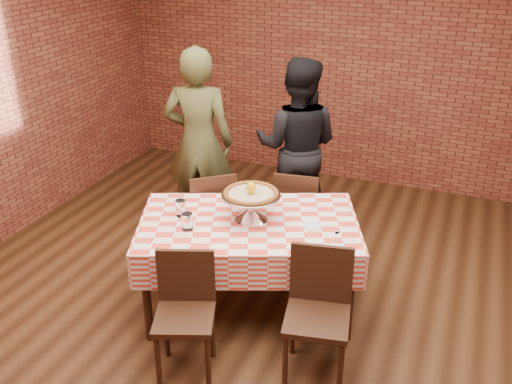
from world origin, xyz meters
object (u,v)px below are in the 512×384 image
at_px(pizza, 251,194).
at_px(water_glass_right, 181,208).
at_px(diner_olive, 199,142).
at_px(chair_far_right, 299,213).
at_px(chair_near_left, 185,321).
at_px(chair_far_left, 210,215).
at_px(table, 249,265).
at_px(pizza_stand, 251,207).
at_px(condiment_caddy, 251,196).
at_px(chair_near_right, 317,320).
at_px(diner_black, 297,146).
at_px(water_glass_left, 187,222).

distance_m(pizza, water_glass_right, 0.55).
bearing_deg(diner_olive, chair_far_right, 157.85).
bearing_deg(pizza, chair_far_right, 82.48).
relative_size(chair_near_left, chair_far_left, 0.98).
xyz_separation_m(table, pizza_stand, (0.00, 0.04, 0.48)).
bearing_deg(chair_near_left, chair_far_right, 62.16).
relative_size(pizza, chair_near_left, 0.48).
xyz_separation_m(pizza, water_glass_right, (-0.51, -0.14, -0.14)).
relative_size(condiment_caddy, chair_near_left, 0.15).
xyz_separation_m(water_glass_right, chair_far_right, (0.62, 0.98, -0.39)).
relative_size(water_glass_right, chair_far_left, 0.14).
height_order(chair_near_right, diner_black, diner_black).
bearing_deg(table, chair_far_left, 137.60).
distance_m(table, chair_near_right, 0.88).
bearing_deg(pizza, diner_olive, 133.23).
relative_size(water_glass_left, condiment_caddy, 1.00).
xyz_separation_m(pizza, water_glass_left, (-0.37, -0.31, -0.14)).
distance_m(pizza_stand, chair_near_left, 0.99).
distance_m(chair_near_left, diner_olive, 2.09).
relative_size(water_glass_right, chair_near_right, 0.14).
bearing_deg(diner_black, chair_far_left, 51.87).
xyz_separation_m(condiment_caddy, diner_black, (0.01, 1.11, 0.02)).
distance_m(condiment_caddy, chair_far_right, 0.74).
bearing_deg(table, chair_near_right, -37.66).
xyz_separation_m(table, chair_far_right, (0.11, 0.88, 0.05)).
bearing_deg(diner_olive, chair_near_left, 99.53).
distance_m(table, chair_far_right, 0.89).
xyz_separation_m(water_glass_left, chair_near_left, (0.26, -0.57, -0.39)).
distance_m(chair_far_right, diner_black, 0.69).
relative_size(chair_near_right, chair_far_left, 1.02).
height_order(chair_far_left, diner_olive, diner_olive).
height_order(chair_near_left, chair_far_right, same).
distance_m(chair_far_left, chair_far_right, 0.78).
height_order(water_glass_right, diner_olive, diner_olive).
distance_m(water_glass_left, chair_far_right, 1.31).
bearing_deg(pizza, chair_near_left, -96.94).
bearing_deg(water_glass_left, chair_near_left, -65.56).
xyz_separation_m(water_glass_right, condiment_caddy, (0.42, 0.38, 0.00)).
bearing_deg(water_glass_right, diner_olive, 110.25).
distance_m(water_glass_left, chair_far_left, 0.93).
relative_size(chair_near_left, chair_near_right, 0.96).
xyz_separation_m(water_glass_right, diner_black, (0.43, 1.50, 0.02)).
distance_m(pizza, chair_far_right, 1.00).
relative_size(pizza_stand, diner_olive, 0.25).
xyz_separation_m(pizza, diner_olive, (-0.93, 0.99, -0.07)).
relative_size(pizza, chair_near_right, 0.46).
relative_size(chair_near_right, chair_far_right, 1.04).
relative_size(table, chair_near_left, 1.86).
relative_size(water_glass_right, diner_black, 0.07).
height_order(chair_near_left, chair_far_left, chair_far_left).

